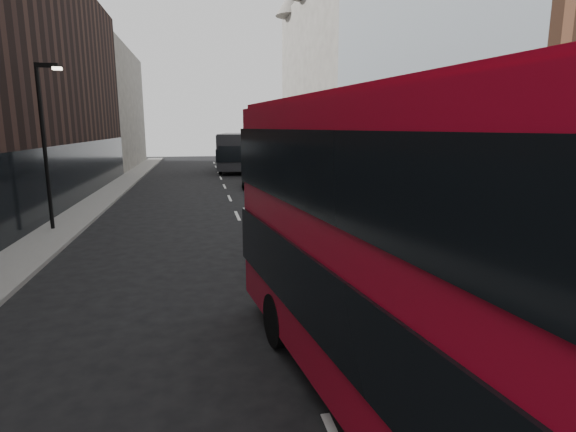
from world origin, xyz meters
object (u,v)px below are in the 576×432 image
street_lamp (45,136)px  car_b (293,200)px  car_a (300,237)px  red_bus (465,267)px  car_c (254,179)px  grey_bus (234,151)px

street_lamp → car_b: street_lamp is taller
car_a → car_b: bearing=81.3°
car_a → street_lamp: bearing=149.7°
red_bus → street_lamp: bearing=113.4°
car_c → car_a: bearing=-85.5°
street_lamp → red_bus: street_lamp is taller
car_c → car_b: bearing=-79.9°
grey_bus → car_c: (0.35, -14.08, -1.44)m
grey_bus → car_a: grey_bus is taller
street_lamp → car_a: street_lamp is taller
red_bus → car_a: red_bus is taller
grey_bus → car_b: size_ratio=2.56×
street_lamp → red_bus: (9.65, -16.04, -1.38)m
grey_bus → car_a: bearing=-83.0°
car_c → red_bus: bearing=-85.1°
red_bus → grey_bus: red_bus is taller
car_b → grey_bus: bearing=93.3°
street_lamp → grey_bus: bearing=69.7°
street_lamp → grey_bus: (10.05, 27.14, -2.10)m
car_b → car_c: size_ratio=1.08×
street_lamp → car_a: bearing=-31.6°
grey_bus → car_b: grey_bus is taller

